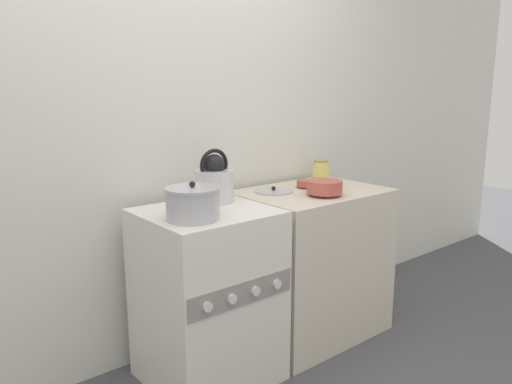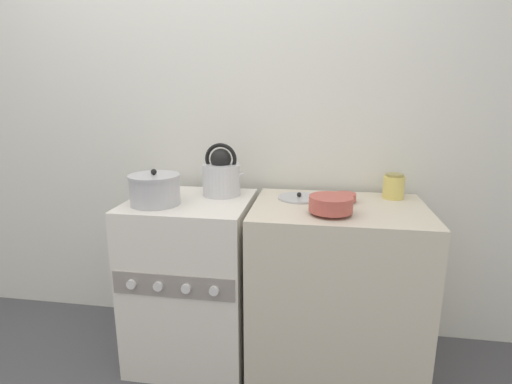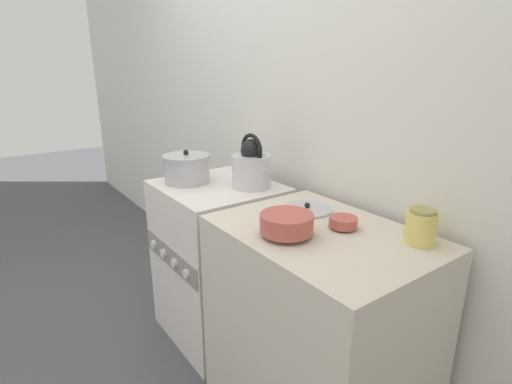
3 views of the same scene
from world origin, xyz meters
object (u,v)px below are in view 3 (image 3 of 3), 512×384
(stove, at_px, (219,261))
(loose_pot_lid, at_px, (307,209))
(cooking_pot, at_px, (187,169))
(enamel_bowl, at_px, (287,223))
(kettle, at_px, (252,167))
(small_ceramic_bowl, at_px, (343,222))
(storage_jar, at_px, (421,227))

(stove, bearing_deg, loose_pot_lid, 13.46)
(cooking_pot, distance_m, loose_pot_lid, 0.72)
(enamel_bowl, bearing_deg, cooking_pot, 178.90)
(kettle, xyz_separation_m, cooking_pot, (-0.27, -0.22, -0.03))
(enamel_bowl, height_order, small_ceramic_bowl, enamel_bowl)
(kettle, height_order, storage_jar, kettle)
(kettle, relative_size, storage_jar, 2.15)
(enamel_bowl, xyz_separation_m, small_ceramic_bowl, (0.08, 0.22, -0.02))
(stove, xyz_separation_m, storage_jar, (1.02, 0.22, 0.49))
(cooking_pot, bearing_deg, storage_jar, 15.42)
(kettle, bearing_deg, enamel_bowl, -23.27)
(kettle, bearing_deg, cooking_pot, -140.68)
(stove, distance_m, small_ceramic_bowl, 0.90)
(small_ceramic_bowl, relative_size, storage_jar, 0.85)
(kettle, distance_m, small_ceramic_bowl, 0.64)
(stove, distance_m, cooking_pot, 0.54)
(cooking_pot, bearing_deg, enamel_bowl, -1.10)
(cooking_pot, height_order, loose_pot_lid, cooking_pot)
(enamel_bowl, distance_m, storage_jar, 0.47)
(stove, height_order, storage_jar, storage_jar)
(kettle, xyz_separation_m, small_ceramic_bowl, (0.63, -0.02, -0.09))
(enamel_bowl, bearing_deg, loose_pot_lid, 121.95)
(kettle, distance_m, cooking_pot, 0.36)
(stove, xyz_separation_m, cooking_pot, (-0.14, -0.10, 0.51))
(stove, relative_size, enamel_bowl, 4.47)
(cooking_pot, distance_m, storage_jar, 1.20)
(stove, distance_m, enamel_bowl, 0.85)
(stove, distance_m, storage_jar, 1.16)
(cooking_pot, height_order, storage_jar, cooking_pot)
(enamel_bowl, bearing_deg, small_ceramic_bowl, 71.00)
(cooking_pot, relative_size, small_ceramic_bowl, 2.26)
(cooking_pot, bearing_deg, loose_pot_lid, 18.72)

